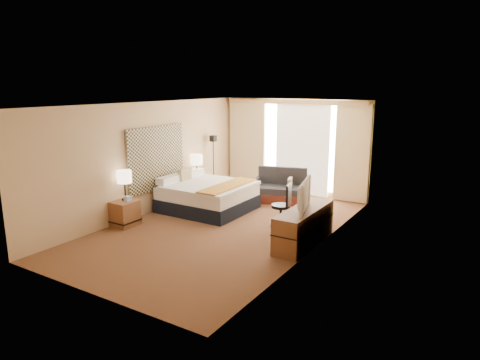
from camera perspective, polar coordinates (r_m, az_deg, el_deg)
The scene contains 21 objects.
floor at distance 9.21m, azimuth -2.08°, elevation -6.28°, with size 4.20×7.00×0.02m, color #561A18.
ceiling at distance 8.72m, azimuth -2.22°, elevation 10.10°, with size 4.20×7.00×0.02m, color silver.
wall_back at distance 11.90m, azimuth 7.32°, elevation 4.42°, with size 4.20×0.02×2.60m, color #DAAD85.
wall_front at distance 6.36m, azimuth -20.05°, elevation -3.56°, with size 4.20×0.02×2.60m, color #DAAD85.
wall_left at distance 10.18m, azimuth -12.02°, elevation 2.84°, with size 0.02×7.00×2.60m, color #DAAD85.
wall_right at distance 7.92m, azimuth 10.57°, elevation 0.12°, with size 0.02×7.00×2.60m, color #DAAD85.
headboard at distance 10.30m, azimuth -11.09°, elevation 2.88°, with size 0.06×1.85×1.50m, color black.
nightstand_left at distance 9.53m, azimuth -15.09°, elevation -4.32°, with size 0.45×0.52×0.55m, color brown.
nightstand_right at distance 11.31m, azimuth -5.88°, elevation -1.27°, with size 0.45×0.52×0.55m, color brown.
media_dresser at distance 8.27m, azimuth 8.55°, elevation -6.10°, with size 0.50×1.80×0.70m, color brown.
window at distance 11.77m, azimuth 8.37°, elevation 4.39°, with size 2.30×0.02×2.30m, color white.
curtains at distance 11.78m, azimuth 7.09°, elevation 4.88°, with size 4.12×0.19×2.56m.
bed at distance 10.36m, azimuth -4.36°, elevation -2.14°, with size 1.96×1.79×0.95m.
loveseat at distance 11.15m, azimuth 5.48°, elevation -1.41°, with size 1.54×1.11×0.86m.
floor_lamp at distance 11.83m, azimuth -3.58°, elevation 3.68°, with size 0.20×0.20×1.62m.
desk_chair at distance 9.17m, azimuth 5.77°, elevation -3.69°, with size 0.46×0.46×0.94m.
lamp_left at distance 9.39m, azimuth -15.18°, elevation 0.34°, with size 0.31×0.31×0.65m.
lamp_right at distance 11.19m, azimuth -5.81°, elevation 2.66°, with size 0.31×0.31×0.65m.
tissue_box at distance 9.42m, azimuth -14.74°, elevation -2.42°, with size 0.12×0.12×0.11m, color #97B7E9.
telephone at distance 11.25m, azimuth -5.26°, elevation 0.30°, with size 0.19×0.15×0.07m, color black.
television at distance 7.99m, azimuth 7.99°, elevation -1.96°, with size 1.01×0.13×0.58m, color black.
Camera 1 is at (4.87, -7.22, 3.00)m, focal length 32.00 mm.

